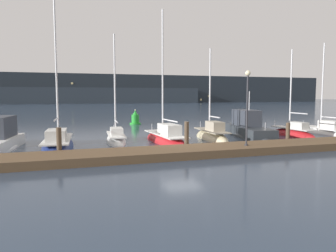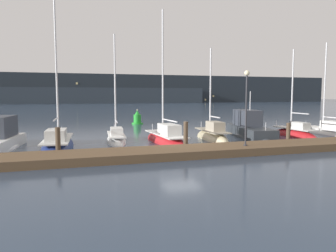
% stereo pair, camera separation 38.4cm
% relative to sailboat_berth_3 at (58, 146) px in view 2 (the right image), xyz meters
% --- Properties ---
extents(ground_plane, '(400.00, 400.00, 0.00)m').
position_rel_sailboat_berth_3_xyz_m(ground_plane, '(7.70, -2.65, -0.13)').
color(ground_plane, '#2D3D51').
extents(dock, '(40.28, 2.80, 0.45)m').
position_rel_sailboat_berth_3_xyz_m(dock, '(7.70, -5.07, 0.10)').
color(dock, brown).
rests_on(dock, ground).
extents(mooring_pile_1, '(0.28, 0.28, 1.68)m').
position_rel_sailboat_berth_3_xyz_m(mooring_pile_1, '(0.11, -3.42, 0.71)').
color(mooring_pile_1, '#4C3D2D').
rests_on(mooring_pile_1, ground).
extents(mooring_pile_2, '(0.28, 0.28, 1.81)m').
position_rel_sailboat_berth_3_xyz_m(mooring_pile_2, '(7.70, -3.42, 0.78)').
color(mooring_pile_2, '#4C3D2D').
rests_on(mooring_pile_2, ground).
extents(mooring_pile_3, '(0.28, 0.28, 1.54)m').
position_rel_sailboat_berth_3_xyz_m(mooring_pile_3, '(15.30, -3.42, 0.64)').
color(mooring_pile_3, '#4C3D2D').
rests_on(mooring_pile_3, ground).
extents(sailboat_berth_3, '(2.42, 7.04, 10.98)m').
position_rel_sailboat_berth_3_xyz_m(sailboat_berth_3, '(0.00, 0.00, 0.00)').
color(sailboat_berth_3, navy).
rests_on(sailboat_berth_3, ground).
extents(sailboat_berth_4, '(1.85, 5.37, 8.58)m').
position_rel_sailboat_berth_3_xyz_m(sailboat_berth_4, '(4.06, 1.53, -0.00)').
color(sailboat_berth_4, white).
rests_on(sailboat_berth_4, ground).
extents(sailboat_berth_5, '(2.05, 7.05, 10.39)m').
position_rel_sailboat_berth_3_xyz_m(sailboat_berth_5, '(7.52, 0.34, 0.02)').
color(sailboat_berth_5, red).
rests_on(sailboat_berth_5, ground).
extents(sailboat_berth_6, '(1.87, 5.58, 7.83)m').
position_rel_sailboat_berth_3_xyz_m(sailboat_berth_6, '(11.44, 0.73, 0.01)').
color(sailboat_berth_6, beige).
rests_on(sailboat_berth_6, ground).
extents(motorboat_berth_7, '(3.35, 7.42, 4.47)m').
position_rel_sailboat_berth_3_xyz_m(motorboat_berth_7, '(15.06, 1.22, 0.25)').
color(motorboat_berth_7, '#2D3338').
rests_on(motorboat_berth_7, ground).
extents(sailboat_berth_8, '(1.34, 5.36, 7.90)m').
position_rel_sailboat_berth_3_xyz_m(sailboat_berth_8, '(18.89, 0.44, 0.01)').
color(sailboat_berth_8, red).
rests_on(sailboat_berth_8, ground).
extents(sailboat_berth_9, '(2.30, 6.54, 8.73)m').
position_rel_sailboat_berth_3_xyz_m(sailboat_berth_9, '(22.92, 1.11, -0.00)').
color(sailboat_berth_9, white).
rests_on(sailboat_berth_9, ground).
extents(channel_buoy, '(1.33, 1.33, 1.77)m').
position_rel_sailboat_berth_3_xyz_m(channel_buoy, '(8.64, 15.73, 0.51)').
color(channel_buoy, green).
rests_on(channel_buoy, ground).
extents(dock_lamppost, '(0.32, 0.32, 4.46)m').
position_rel_sailboat_berth_3_xyz_m(dock_lamppost, '(10.78, -5.38, 3.27)').
color(dock_lamppost, '#2D2D33').
rests_on(dock_lamppost, dock).
extents(hillside_backdrop, '(240.00, 23.00, 12.29)m').
position_rel_sailboat_berth_3_xyz_m(hillside_backdrop, '(4.09, 123.71, 5.54)').
color(hillside_backdrop, '#232B33').
rests_on(hillside_backdrop, ground).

